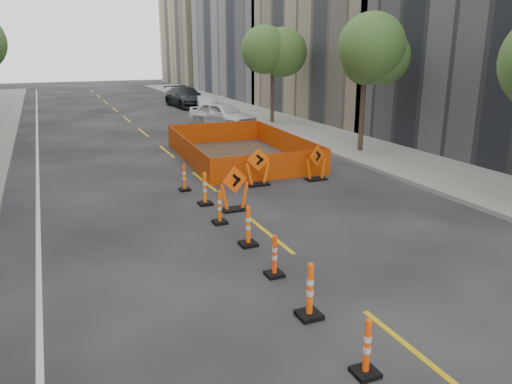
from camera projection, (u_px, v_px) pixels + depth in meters
name	position (u px, v px, depth m)	size (l,w,h in m)	color
ground_plane	(351.00, 300.00, 10.07)	(140.00, 140.00, 0.00)	black
sidewalk_right	(370.00, 151.00, 24.02)	(4.00, 90.00, 0.15)	gray
bld_right_c	(372.00, 16.00, 35.48)	(12.00, 16.00, 14.00)	gray
bld_right_e	(216.00, 22.00, 65.94)	(12.00, 14.00, 16.00)	tan
tree_r_b	(366.00, 55.00, 22.54)	(2.80, 2.80, 5.95)	#382B1E
tree_r_c	(273.00, 53.00, 31.37)	(2.80, 2.80, 5.95)	#382B1E
channelizer_2	(367.00, 347.00, 7.65)	(0.39, 0.39, 0.98)	#FF4A0A
channelizer_3	(310.00, 290.00, 9.29)	(0.44, 0.44, 1.12)	#FF550A
channelizer_4	(275.00, 256.00, 11.00)	(0.38, 0.38, 0.97)	#FF420A
channelizer_5	(248.00, 226.00, 12.68)	(0.43, 0.43, 1.08)	#FA580A
channelizer_6	(220.00, 207.00, 14.28)	(0.39, 0.39, 1.00)	#D55608
channelizer_7	(205.00, 189.00, 15.97)	(0.43, 0.43, 1.08)	#FF670A
channelizer_8	(184.00, 177.00, 17.56)	(0.38, 0.38, 0.97)	#FA530A
chevron_sign_left	(235.00, 189.00, 15.37)	(0.94, 0.56, 1.41)	#FF510A
chevron_sign_center	(258.00, 167.00, 18.15)	(0.93, 0.56, 1.39)	#F15B0A
chevron_sign_right	(316.00, 163.00, 18.90)	(0.90, 0.54, 1.35)	#DA5109
safety_fence	(239.00, 147.00, 22.67)	(4.87, 8.28, 1.04)	#FF5E0D
parked_car_near	(222.00, 115.00, 30.95)	(1.93, 4.79, 1.63)	white
parked_car_mid	(208.00, 106.00, 36.98)	(1.43, 4.09, 1.35)	#AEAFB4
parked_car_far	(186.00, 97.00, 41.70)	(2.30, 5.65, 1.64)	black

